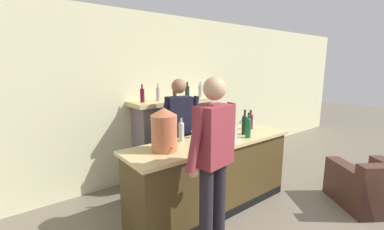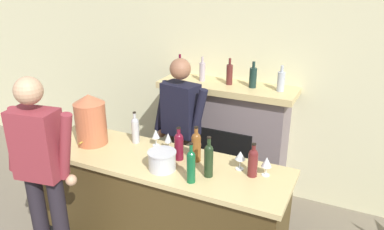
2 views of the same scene
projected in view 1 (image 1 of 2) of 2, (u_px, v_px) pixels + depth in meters
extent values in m
cube|color=beige|center=(154.00, 97.00, 4.38)|extent=(12.00, 0.07, 2.75)
cube|color=#48371A|center=(212.00, 176.00, 3.42)|extent=(2.31, 0.63, 0.92)
cube|color=#CEB778|center=(213.00, 141.00, 3.33)|extent=(2.38, 0.70, 0.04)
cube|color=black|center=(229.00, 215.00, 3.25)|extent=(2.26, 0.01, 0.10)
cube|color=slate|center=(174.00, 140.00, 4.46)|extent=(1.35, 0.44, 1.28)
cube|color=black|center=(182.00, 153.00, 4.31)|extent=(0.74, 0.02, 0.82)
cube|color=#CEB778|center=(174.00, 101.00, 4.31)|extent=(1.51, 0.52, 0.07)
cylinder|color=#5C0E25|center=(142.00, 96.00, 3.94)|extent=(0.07, 0.07, 0.21)
cylinder|color=#5C0E25|center=(142.00, 87.00, 3.91)|extent=(0.03, 0.03, 0.07)
cylinder|color=#B3A5B0|center=(158.00, 94.00, 4.11)|extent=(0.07, 0.07, 0.21)
cylinder|color=#B3A5B0|center=(158.00, 86.00, 4.08)|extent=(0.03, 0.03, 0.07)
cylinder|color=#552220|center=(175.00, 93.00, 4.30)|extent=(0.07, 0.07, 0.22)
cylinder|color=#552220|center=(175.00, 84.00, 4.27)|extent=(0.03, 0.03, 0.07)
cylinder|color=#182F29|center=(187.00, 92.00, 4.46)|extent=(0.08, 0.08, 0.21)
cylinder|color=#182F29|center=(187.00, 84.00, 4.43)|extent=(0.03, 0.03, 0.07)
cylinder|color=#ADB6C0|center=(200.00, 91.00, 4.64)|extent=(0.08, 0.08, 0.20)
cylinder|color=#ADB6C0|center=(200.00, 84.00, 4.61)|extent=(0.03, 0.03, 0.07)
cube|color=#452920|center=(371.00, 190.00, 3.54)|extent=(1.19, 1.17, 0.43)
cube|color=#452920|center=(348.00, 186.00, 3.51)|extent=(0.63, 0.79, 0.57)
cylinder|color=olive|center=(263.00, 151.00, 5.55)|extent=(0.24, 0.24, 0.21)
cylinder|color=#332319|center=(263.00, 146.00, 5.54)|extent=(0.22, 0.22, 0.02)
cone|color=#1F7D25|center=(266.00, 138.00, 5.57)|extent=(0.15, 0.31, 0.34)
cone|color=#287A2A|center=(259.00, 136.00, 5.56)|extent=(0.27, 0.19, 0.37)
cone|color=#1D7432|center=(268.00, 136.00, 5.35)|extent=(0.33, 0.22, 0.48)
cylinder|color=black|center=(219.00, 209.00, 2.56)|extent=(0.13, 0.13, 1.00)
cylinder|color=black|center=(206.00, 217.00, 2.42)|extent=(0.13, 0.13, 1.00)
cube|color=maroon|center=(214.00, 135.00, 2.35)|extent=(0.39, 0.28, 0.56)
cylinder|color=maroon|center=(227.00, 131.00, 2.53)|extent=(0.20, 0.08, 0.57)
sphere|color=tan|center=(224.00, 159.00, 2.60)|extent=(0.09, 0.09, 0.09)
cylinder|color=maroon|center=(195.00, 140.00, 2.19)|extent=(0.20, 0.08, 0.57)
sphere|color=tan|center=(194.00, 173.00, 2.26)|extent=(0.09, 0.09, 0.09)
sphere|color=tan|center=(215.00, 89.00, 2.27)|extent=(0.21, 0.21, 0.21)
cylinder|color=#473B30|center=(173.00, 164.00, 3.82)|extent=(0.13, 0.13, 0.93)
cube|color=black|center=(176.00, 193.00, 3.84)|extent=(0.14, 0.25, 0.07)
cylinder|color=#473B30|center=(185.00, 162.00, 3.91)|extent=(0.13, 0.13, 0.93)
cube|color=black|center=(188.00, 190.00, 3.93)|extent=(0.14, 0.25, 0.07)
cube|color=black|center=(179.00, 115.00, 3.73)|extent=(0.39, 0.28, 0.54)
cylinder|color=black|center=(165.00, 117.00, 3.61)|extent=(0.20, 0.08, 0.57)
sphere|color=#905F44|center=(166.00, 138.00, 3.65)|extent=(0.09, 0.09, 0.09)
cylinder|color=black|center=(194.00, 115.00, 3.82)|extent=(0.20, 0.08, 0.57)
sphere|color=#905F44|center=(194.00, 134.00, 3.85)|extent=(0.09, 0.09, 0.09)
sphere|color=#905F44|center=(179.00, 86.00, 3.65)|extent=(0.21, 0.21, 0.21)
cylinder|color=#BE6541|center=(164.00, 133.00, 2.87)|extent=(0.29, 0.29, 0.40)
cone|color=#BE6541|center=(164.00, 112.00, 2.82)|extent=(0.30, 0.30, 0.09)
cylinder|color=#B29333|center=(173.00, 148.00, 2.77)|extent=(0.02, 0.04, 0.02)
cylinder|color=silver|center=(228.00, 135.00, 3.29)|extent=(0.23, 0.23, 0.15)
cylinder|color=silver|center=(228.00, 128.00, 3.28)|extent=(0.24, 0.24, 0.01)
cylinder|color=brown|center=(224.00, 126.00, 3.60)|extent=(0.08, 0.08, 0.22)
sphere|color=brown|center=(224.00, 118.00, 3.58)|extent=(0.08, 0.08, 0.08)
cylinder|color=brown|center=(225.00, 115.00, 3.57)|extent=(0.03, 0.03, 0.09)
cylinder|color=black|center=(225.00, 112.00, 3.56)|extent=(0.04, 0.04, 0.01)
cylinder|color=#B1B4B9|center=(181.00, 133.00, 3.26)|extent=(0.07, 0.07, 0.22)
sphere|color=#B1B4B9|center=(181.00, 124.00, 3.24)|extent=(0.07, 0.07, 0.07)
cylinder|color=#B1B4B9|center=(181.00, 121.00, 3.23)|extent=(0.03, 0.03, 0.08)
cylinder|color=black|center=(181.00, 117.00, 3.22)|extent=(0.03, 0.03, 0.01)
cylinder|color=#12562F|center=(248.00, 129.00, 3.41)|extent=(0.07, 0.07, 0.24)
sphere|color=#12562F|center=(249.00, 120.00, 3.39)|extent=(0.06, 0.06, 0.06)
cylinder|color=#12562F|center=(249.00, 117.00, 3.38)|extent=(0.03, 0.03, 0.09)
cylinder|color=black|center=(249.00, 113.00, 3.37)|extent=(0.03, 0.03, 0.01)
cylinder|color=#1C2F18|center=(244.00, 126.00, 3.57)|extent=(0.07, 0.07, 0.24)
sphere|color=#1C2F18|center=(245.00, 117.00, 3.55)|extent=(0.07, 0.07, 0.07)
cylinder|color=#1C2F18|center=(245.00, 114.00, 3.54)|extent=(0.03, 0.03, 0.09)
cylinder|color=black|center=(245.00, 110.00, 3.53)|extent=(0.03, 0.03, 0.01)
cylinder|color=maroon|center=(218.00, 129.00, 3.48)|extent=(0.08, 0.08, 0.21)
sphere|color=maroon|center=(219.00, 121.00, 3.46)|extent=(0.08, 0.08, 0.08)
cylinder|color=maroon|center=(219.00, 118.00, 3.46)|extent=(0.03, 0.03, 0.08)
cylinder|color=black|center=(219.00, 115.00, 3.45)|extent=(0.04, 0.04, 0.01)
cylinder|color=maroon|center=(250.00, 122.00, 3.89)|extent=(0.08, 0.08, 0.20)
sphere|color=maroon|center=(251.00, 116.00, 3.87)|extent=(0.08, 0.08, 0.08)
cylinder|color=maroon|center=(251.00, 114.00, 3.86)|extent=(0.03, 0.03, 0.08)
cylinder|color=black|center=(251.00, 111.00, 3.85)|extent=(0.04, 0.04, 0.01)
cylinder|color=silver|center=(242.00, 129.00, 3.88)|extent=(0.07, 0.07, 0.01)
cylinder|color=silver|center=(242.00, 126.00, 3.87)|extent=(0.01, 0.01, 0.09)
cone|color=silver|center=(242.00, 121.00, 3.85)|extent=(0.09, 0.09, 0.07)
cylinder|color=silver|center=(205.00, 136.00, 3.48)|extent=(0.08, 0.08, 0.01)
cylinder|color=silver|center=(205.00, 133.00, 3.47)|extent=(0.01, 0.01, 0.09)
cone|color=silver|center=(205.00, 127.00, 3.45)|extent=(0.07, 0.07, 0.09)
cylinder|color=silver|center=(251.00, 127.00, 4.01)|extent=(0.06, 0.06, 0.01)
cylinder|color=silver|center=(251.00, 125.00, 4.00)|extent=(0.01, 0.01, 0.08)
cone|color=silver|center=(252.00, 120.00, 3.98)|extent=(0.08, 0.08, 0.08)
cylinder|color=silver|center=(193.00, 138.00, 3.42)|extent=(0.07, 0.07, 0.01)
cylinder|color=silver|center=(193.00, 135.00, 3.41)|extent=(0.01, 0.01, 0.08)
cone|color=silver|center=(193.00, 129.00, 3.40)|extent=(0.07, 0.07, 0.08)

